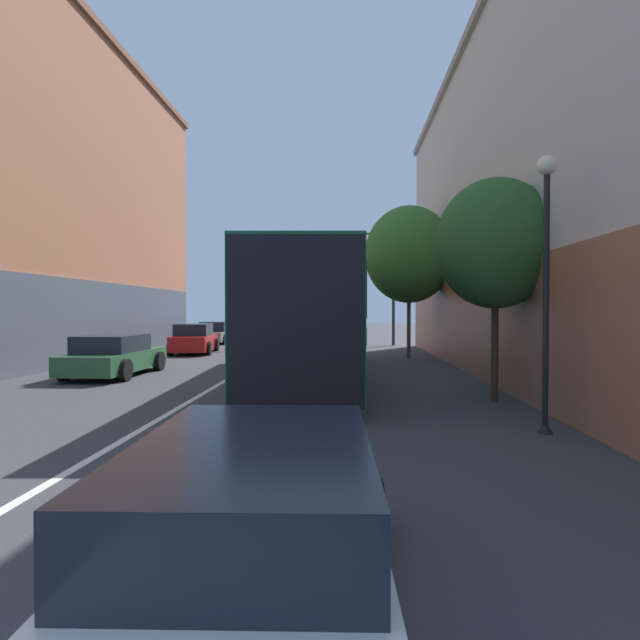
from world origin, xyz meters
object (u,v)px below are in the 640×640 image
object	(u,v)px
hatchback_foreground	(250,550)
street_tree_near	(495,244)
traffic_signal_gantry	(356,261)
street_lamp	(546,272)
parked_car_left_near	(114,356)
parked_car_left_mid	(218,333)
street_tree_far	(409,255)
parked_car_left_far	(194,339)
bus	(306,314)

from	to	relation	value
hatchback_foreground	street_tree_near	distance (m)	9.62
traffic_signal_gantry	street_lamp	distance (m)	21.12
parked_car_left_near	parked_car_left_mid	xyz separation A→B (m)	(-0.70, 15.34, 0.02)
street_tree_far	parked_car_left_far	bearing A→B (deg)	168.14
street_tree_near	parked_car_left_far	bearing A→B (deg)	131.11
bus	parked_car_left_mid	distance (m)	16.90
street_tree_near	street_lamp	bearing A→B (deg)	-90.43
hatchback_foreground	traffic_signal_gantry	xyz separation A→B (m)	(1.15, 26.23, 4.33)
parked_car_left_mid	street_lamp	world-z (taller)	street_lamp
hatchback_foreground	traffic_signal_gantry	world-z (taller)	traffic_signal_gantry
parked_car_left_mid	parked_car_left_far	xyz separation A→B (m)	(0.73, -7.20, 0.03)
parked_car_left_near	street_tree_far	world-z (taller)	street_tree_far
street_lamp	hatchback_foreground	bearing A→B (deg)	-125.68
parked_car_left_near	street_lamp	xyz separation A→B (m)	(10.52, -6.79, 2.06)
parked_car_left_far	street_lamp	distance (m)	18.36
parked_car_left_near	street_tree_far	size ratio (longest dim) A/B	0.65
hatchback_foreground	street_lamp	world-z (taller)	street_lamp
street_lamp	street_tree_near	xyz separation A→B (m)	(0.02, 2.88, 0.84)
parked_car_left_mid	traffic_signal_gantry	world-z (taller)	traffic_signal_gantry
parked_car_left_mid	traffic_signal_gantry	xyz separation A→B (m)	(8.50, -1.30, 4.26)
bus	parked_car_left_near	size ratio (longest dim) A/B	3.09
traffic_signal_gantry	parked_car_left_mid	bearing A→B (deg)	171.29
street_lamp	street_tree_far	size ratio (longest dim) A/B	0.71
bus	hatchback_foreground	bearing A→B (deg)	-179.96
bus	street_tree_near	xyz separation A→B (m)	(4.52, -3.80, 1.58)
street_tree_near	bus	bearing A→B (deg)	139.96
parked_car_left_mid	street_tree_far	distance (m)	14.57
hatchback_foreground	parked_car_left_far	size ratio (longest dim) A/B	1.09
street_tree_near	street_tree_far	bearing A→B (deg)	93.75
parked_car_left_near	hatchback_foreground	bearing A→B (deg)	-151.17
parked_car_left_mid	street_lamp	size ratio (longest dim) A/B	0.96
bus	parked_car_left_near	bearing A→B (deg)	86.02
street_tree_near	street_tree_far	world-z (taller)	street_tree_far
parked_car_left_far	street_lamp	size ratio (longest dim) A/B	0.91
bus	hatchback_foreground	world-z (taller)	bus
hatchback_foreground	parked_car_left_near	world-z (taller)	parked_car_left_near
hatchback_foreground	street_lamp	distance (m)	6.98
traffic_signal_gantry	street_tree_near	size ratio (longest dim) A/B	1.55
parked_car_left_near	traffic_signal_gantry	size ratio (longest dim) A/B	0.54
hatchback_foreground	bus	bearing A→B (deg)	1.19
parked_car_left_mid	parked_car_left_far	distance (m)	7.23
parked_car_left_mid	parked_car_left_near	bearing A→B (deg)	-173.22
traffic_signal_gantry	street_tree_far	bearing A→B (deg)	-75.25
parked_car_left_far	traffic_signal_gantry	bearing A→B (deg)	-59.47
parked_car_left_near	parked_car_left_far	size ratio (longest dim) A/B	1.01
bus	street_lamp	distance (m)	8.08
parked_car_left_near	parked_car_left_far	distance (m)	8.14
parked_car_left_near	street_lamp	world-z (taller)	street_lamp
bus	hatchback_foreground	size ratio (longest dim) A/B	2.84
bus	street_tree_far	world-z (taller)	street_tree_far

